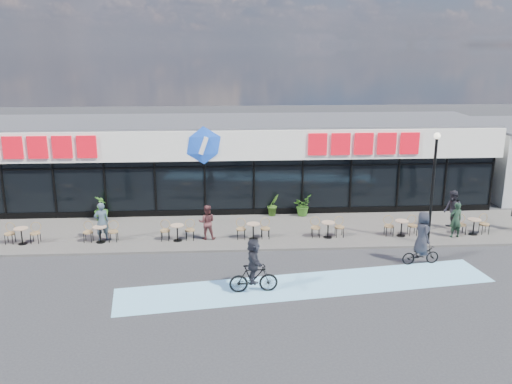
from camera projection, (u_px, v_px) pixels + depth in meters
ground at (201, 272)px, 21.20m from camera, size 120.00×120.00×0.00m
sidewalk at (204, 232)px, 25.52m from camera, size 44.00×5.00×0.10m
bike_lane at (308, 285)px, 19.99m from camera, size 14.17×4.13×0.01m
building at (206, 161)px, 30.15m from camera, size 30.60×6.57×4.75m
lamp_post at (433, 179)px, 23.20m from camera, size 0.28×0.28×4.93m
bistro_set_1 at (22, 233)px, 23.83m from camera, size 1.54×0.62×0.90m
bistro_set_2 at (101, 232)px, 24.03m from camera, size 1.54×0.62×0.90m
bistro_set_3 at (177, 230)px, 24.23m from camera, size 1.54×0.62×0.90m
bistro_set_4 at (253, 229)px, 24.44m from camera, size 1.54×0.62×0.90m
bistro_set_5 at (328, 227)px, 24.64m from camera, size 1.54×0.62×0.90m
bistro_set_6 at (401, 226)px, 24.84m from camera, size 1.54×0.62×0.90m
bistro_set_7 at (473, 224)px, 25.04m from camera, size 1.54×0.62×0.90m
potted_plant_left at (101, 208)px, 26.99m from camera, size 0.85×0.85×1.21m
potted_plant_mid at (273, 205)px, 27.73m from camera, size 0.79×0.75×1.13m
potted_plant_right at (302, 205)px, 27.76m from camera, size 1.14×1.21×1.06m
patron_left at (102, 222)px, 24.09m from camera, size 0.75×0.63×1.76m
patron_right at (207, 222)px, 24.29m from camera, size 0.81×0.65×1.59m
pedestrian_a at (452, 210)px, 25.54m from camera, size 0.72×0.92×1.89m
pedestrian_c at (456, 220)px, 24.53m from camera, size 0.64×0.47×1.64m
cyclist_a at (254, 268)px, 19.21m from camera, size 1.77×1.48×2.03m
cyclist_b at (422, 243)px, 21.70m from camera, size 1.58×0.91×2.21m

